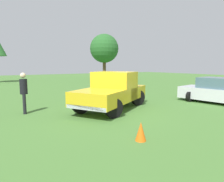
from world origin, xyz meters
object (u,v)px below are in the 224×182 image
object	(u,v)px
sedan_near	(222,92)
tree_back_left	(104,49)
person_visitor	(24,90)
pickup_truck	(113,90)
traffic_cone	(141,131)
person_bystander	(127,80)

from	to	relation	value
sedan_near	tree_back_left	distance (m)	19.36
sedan_near	person_visitor	bearing A→B (deg)	-118.30
sedan_near	person_visitor	size ratio (longest dim) A/B	2.62
pickup_truck	traffic_cone	distance (m)	4.41
sedan_near	traffic_cone	xyz separation A→B (m)	(-7.61, -1.81, -0.39)
person_bystander	person_visitor	size ratio (longest dim) A/B	0.91
pickup_truck	person_bystander	bearing A→B (deg)	-163.33
pickup_truck	traffic_cone	bearing A→B (deg)	37.03
pickup_truck	sedan_near	bearing A→B (deg)	129.40
pickup_truck	traffic_cone	world-z (taller)	pickup_truck
pickup_truck	tree_back_left	distance (m)	19.25
traffic_cone	person_bystander	bearing A→B (deg)	54.78
pickup_truck	sedan_near	xyz separation A→B (m)	(5.92, -2.21, -0.29)
person_visitor	tree_back_left	bearing A→B (deg)	-121.63
person_bystander	sedan_near	bearing A→B (deg)	97.55
pickup_truck	tree_back_left	size ratio (longest dim) A/B	0.76
pickup_truck	person_bystander	size ratio (longest dim) A/B	2.99
sedan_near	person_bystander	xyz separation A→B (m)	(-1.30, 7.13, 0.27)
person_visitor	traffic_cone	world-z (taller)	person_visitor
person_visitor	traffic_cone	size ratio (longest dim) A/B	3.33
person_bystander	person_visitor	distance (m)	9.26
sedan_near	traffic_cone	world-z (taller)	sedan_near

